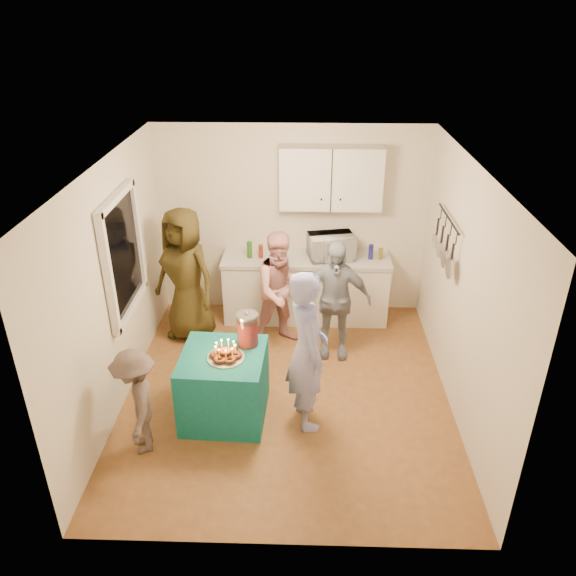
{
  "coord_description": "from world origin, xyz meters",
  "views": [
    {
      "loc": [
        0.17,
        -5.11,
        3.99
      ],
      "look_at": [
        0.0,
        0.35,
        1.15
      ],
      "focal_mm": 35.0,
      "sensor_mm": 36.0,
      "label": 1
    }
  ],
  "objects_px": {
    "punch_jar": "(247,330)",
    "woman_back_right": "(334,300)",
    "microwave": "(331,247)",
    "man_birthday": "(307,351)",
    "woman_back_left": "(186,275)",
    "woman_back_center": "(282,290)",
    "party_table": "(224,385)",
    "child_near_left": "(137,402)",
    "counter": "(306,289)"
  },
  "relations": [
    {
      "from": "punch_jar",
      "to": "microwave",
      "type": "bearing_deg",
      "value": 63.76
    },
    {
      "from": "punch_jar",
      "to": "woman_back_right",
      "type": "xyz_separation_m",
      "value": [
        0.94,
        0.99,
        -0.17
      ]
    },
    {
      "from": "microwave",
      "to": "party_table",
      "type": "xyz_separation_m",
      "value": [
        -1.17,
        -2.1,
        -0.69
      ]
    },
    {
      "from": "counter",
      "to": "child_near_left",
      "type": "distance_m",
      "value": 3.07
    },
    {
      "from": "woman_back_center",
      "to": "woman_back_right",
      "type": "relative_size",
      "value": 1.0
    },
    {
      "from": "microwave",
      "to": "man_birthday",
      "type": "xyz_separation_m",
      "value": [
        -0.31,
        -2.15,
        -0.2
      ]
    },
    {
      "from": "counter",
      "to": "party_table",
      "type": "relative_size",
      "value": 2.59
    },
    {
      "from": "counter",
      "to": "woman_back_right",
      "type": "height_order",
      "value": "woman_back_right"
    },
    {
      "from": "woman_back_left",
      "to": "child_near_left",
      "type": "height_order",
      "value": "woman_back_left"
    },
    {
      "from": "man_birthday",
      "to": "party_table",
      "type": "bearing_deg",
      "value": 72.47
    },
    {
      "from": "party_table",
      "to": "woman_back_left",
      "type": "xyz_separation_m",
      "value": [
        -0.67,
        1.58,
        0.5
      ]
    },
    {
      "from": "punch_jar",
      "to": "woman_back_left",
      "type": "distance_m",
      "value": 1.64
    },
    {
      "from": "counter",
      "to": "party_table",
      "type": "height_order",
      "value": "counter"
    },
    {
      "from": "woman_back_left",
      "to": "woman_back_center",
      "type": "height_order",
      "value": "woman_back_left"
    },
    {
      "from": "woman_back_center",
      "to": "woman_back_right",
      "type": "distance_m",
      "value": 0.68
    },
    {
      "from": "woman_back_center",
      "to": "woman_back_right",
      "type": "xyz_separation_m",
      "value": [
        0.64,
        -0.24,
        0.0
      ]
    },
    {
      "from": "counter",
      "to": "woman_back_left",
      "type": "height_order",
      "value": "woman_back_left"
    },
    {
      "from": "party_table",
      "to": "woman_back_left",
      "type": "distance_m",
      "value": 1.79
    },
    {
      "from": "punch_jar",
      "to": "child_near_left",
      "type": "bearing_deg",
      "value": -143.62
    },
    {
      "from": "microwave",
      "to": "woman_back_right",
      "type": "distance_m",
      "value": 0.95
    },
    {
      "from": "counter",
      "to": "punch_jar",
      "type": "relative_size",
      "value": 6.47
    },
    {
      "from": "microwave",
      "to": "woman_back_center",
      "type": "height_order",
      "value": "woman_back_center"
    },
    {
      "from": "man_birthday",
      "to": "woman_back_left",
      "type": "distance_m",
      "value": 2.24
    },
    {
      "from": "child_near_left",
      "to": "punch_jar",
      "type": "bearing_deg",
      "value": 112.24
    },
    {
      "from": "counter",
      "to": "microwave",
      "type": "xyz_separation_m",
      "value": [
        0.33,
        0.0,
        0.64
      ]
    },
    {
      "from": "microwave",
      "to": "man_birthday",
      "type": "height_order",
      "value": "man_birthday"
    },
    {
      "from": "punch_jar",
      "to": "woman_back_center",
      "type": "bearing_deg",
      "value": 76.12
    },
    {
      "from": "punch_jar",
      "to": "child_near_left",
      "type": "height_order",
      "value": "child_near_left"
    },
    {
      "from": "party_table",
      "to": "woman_back_right",
      "type": "bearing_deg",
      "value": 45.5
    },
    {
      "from": "woman_back_right",
      "to": "punch_jar",
      "type": "bearing_deg",
      "value": -130.73
    },
    {
      "from": "punch_jar",
      "to": "woman_back_center",
      "type": "distance_m",
      "value": 1.28
    },
    {
      "from": "microwave",
      "to": "punch_jar",
      "type": "height_order",
      "value": "microwave"
    },
    {
      "from": "party_table",
      "to": "counter",
      "type": "bearing_deg",
      "value": 68.02
    },
    {
      "from": "woman_back_right",
      "to": "woman_back_center",
      "type": "bearing_deg",
      "value": 161.89
    },
    {
      "from": "man_birthday",
      "to": "woman_back_right",
      "type": "distance_m",
      "value": 1.31
    },
    {
      "from": "party_table",
      "to": "man_birthday",
      "type": "height_order",
      "value": "man_birthday"
    },
    {
      "from": "party_table",
      "to": "woman_back_center",
      "type": "height_order",
      "value": "woman_back_center"
    },
    {
      "from": "woman_back_center",
      "to": "child_near_left",
      "type": "height_order",
      "value": "woman_back_center"
    },
    {
      "from": "punch_jar",
      "to": "man_birthday",
      "type": "distance_m",
      "value": 0.68
    },
    {
      "from": "microwave",
      "to": "party_table",
      "type": "relative_size",
      "value": 0.69
    },
    {
      "from": "microwave",
      "to": "woman_back_right",
      "type": "xyz_separation_m",
      "value": [
        0.01,
        -0.89,
        -0.32
      ]
    },
    {
      "from": "party_table",
      "to": "woman_back_center",
      "type": "bearing_deg",
      "value": 69.24
    },
    {
      "from": "woman_back_center",
      "to": "woman_back_left",
      "type": "bearing_deg",
      "value": 150.99
    },
    {
      "from": "party_table",
      "to": "woman_back_right",
      "type": "height_order",
      "value": "woman_back_right"
    },
    {
      "from": "microwave",
      "to": "child_near_left",
      "type": "bearing_deg",
      "value": -138.3
    },
    {
      "from": "punch_jar",
      "to": "woman_back_right",
      "type": "bearing_deg",
      "value": 46.57
    },
    {
      "from": "counter",
      "to": "woman_back_left",
      "type": "relative_size",
      "value": 1.25
    },
    {
      "from": "woman_back_right",
      "to": "child_near_left",
      "type": "bearing_deg",
      "value": -135.57
    },
    {
      "from": "man_birthday",
      "to": "microwave",
      "type": "bearing_deg",
      "value": -22.02
    },
    {
      "from": "party_table",
      "to": "punch_jar",
      "type": "relative_size",
      "value": 2.5
    }
  ]
}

